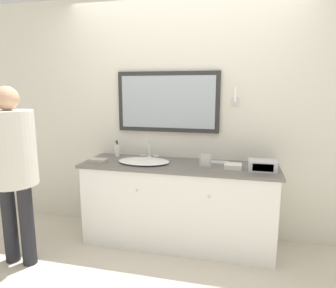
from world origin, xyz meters
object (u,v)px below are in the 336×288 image
at_px(soap_bottle, 117,150).
at_px(picture_frame, 205,161).
at_px(person, 12,158).
at_px(appliance_box, 262,166).
at_px(sink_basin, 144,161).

xyz_separation_m(soap_bottle, picture_frame, (1.01, -0.26, -0.01)).
relative_size(soap_bottle, person, 0.11).
height_order(appliance_box, picture_frame, picture_frame).
bearing_deg(person, sink_basin, 34.40).
bearing_deg(soap_bottle, sink_basin, -29.47).
bearing_deg(appliance_box, person, -163.56).
bearing_deg(soap_bottle, appliance_box, -9.60).
bearing_deg(picture_frame, sink_basin, 176.41).
bearing_deg(sink_basin, person, -145.60).
height_order(appliance_box, person, person).
bearing_deg(soap_bottle, person, -124.15).
bearing_deg(appliance_box, picture_frame, 179.54).
distance_m(sink_basin, soap_bottle, 0.44).
relative_size(appliance_box, picture_frame, 1.91).
xyz_separation_m(soap_bottle, person, (-0.60, -0.89, 0.08)).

